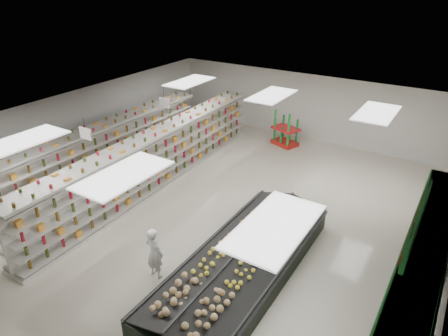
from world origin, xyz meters
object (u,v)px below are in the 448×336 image
Objects in this scene: shopper_main at (154,253)px; produce_island at (243,262)px; shopper_background at (173,136)px; gondola_left at (93,156)px; soda_endcap at (286,130)px; gondola_center at (157,161)px.

produce_island is at bearing -142.77° from shopper_main.
produce_island is 8.50m from shopper_background.
gondola_left is 1.77× the size of produce_island.
gondola_left reaches higher than soda_endcap.
shopper_main is (-2.01, -1.28, 0.31)m from produce_island.
soda_endcap is at bearing 107.56° from produce_island.
gondola_left is at bearing -160.92° from gondola_center.
produce_island is 4.35× the size of soda_endcap.
shopper_background is (-1.23, 2.53, -0.07)m from gondola_center.
gondola_left is 7.70× the size of soda_endcap.
gondola_left is 6.51× the size of shopper_background.
gondola_center is at bearing -111.99° from soda_endcap.
soda_endcap is (5.02, 7.22, -0.20)m from gondola_left.
produce_island is 4.42× the size of shopper_main.
shopper_background reaches higher than soda_endcap.
shopper_main is at bearing -159.68° from shopper_background.
gondola_center reaches higher than shopper_main.
shopper_main is at bearing -27.49° from gondola_left.
gondola_center is 8.18× the size of shopper_main.
shopper_background is at bearing 114.17° from gondola_center.
gondola_center is at bearing 152.88° from produce_island.
produce_island is at bearing -72.44° from soda_endcap.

